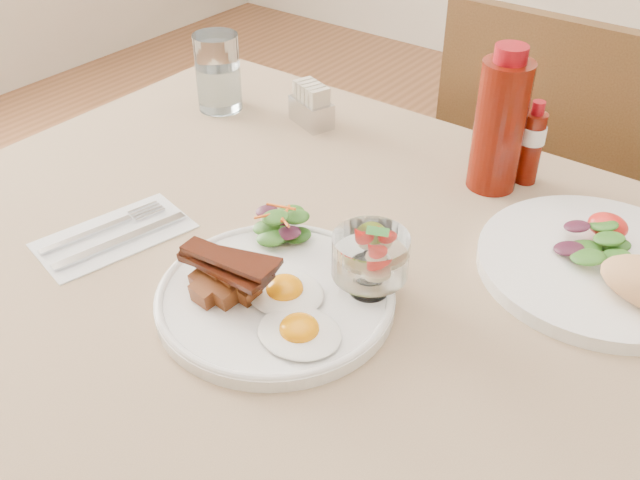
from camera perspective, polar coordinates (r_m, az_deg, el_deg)
table at (r=0.93m, az=3.98°, el=-7.63°), size 1.33×0.88×0.75m
chair_far at (r=1.51m, az=17.98°, el=2.79°), size 0.42×0.42×0.93m
main_plate at (r=0.84m, az=-3.58°, el=-4.65°), size 0.28×0.28×0.02m
fried_eggs at (r=0.80m, az=-2.27°, el=-5.62°), size 0.15×0.13×0.03m
bacon_potato_pile at (r=0.82m, az=-7.70°, el=-2.82°), size 0.13×0.08×0.06m
side_salad at (r=0.91m, az=-3.12°, el=1.12°), size 0.08×0.08×0.04m
fruit_cup at (r=0.81m, az=4.06°, el=-1.28°), size 0.09×0.09×0.09m
second_plate at (r=0.93m, az=22.48°, el=-2.11°), size 0.31×0.30×0.08m
ketchup_bottle at (r=1.04m, az=14.19°, el=9.00°), size 0.08×0.08×0.21m
hot_sauce_bottle at (r=1.08m, az=16.55°, el=7.39°), size 0.05×0.05×0.13m
sugar_caddy at (r=1.22m, az=-0.69°, el=10.60°), size 0.09×0.07×0.07m
water_glass at (r=1.28m, az=-8.13°, el=12.81°), size 0.08×0.08×0.13m
napkin_cutlery at (r=0.98m, az=-16.16°, el=0.35°), size 0.15×0.22×0.01m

